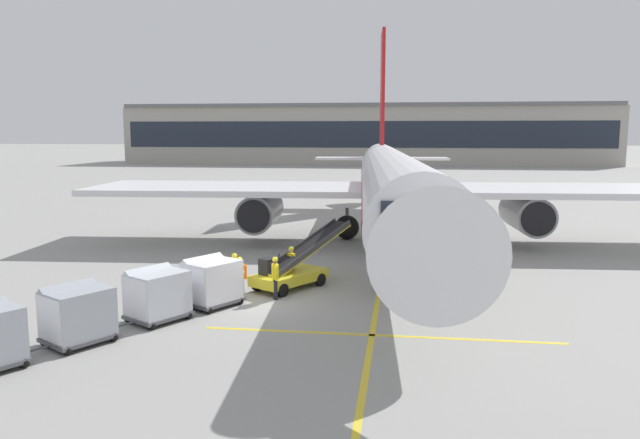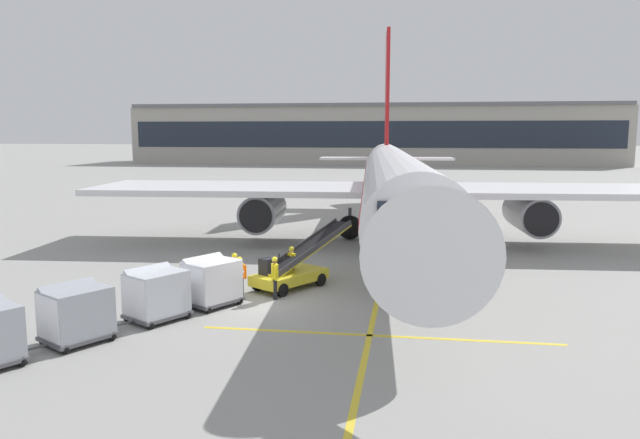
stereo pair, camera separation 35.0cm
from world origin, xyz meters
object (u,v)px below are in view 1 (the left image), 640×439
(baggage_cart_second, at_px, (157,293))
(safety_cone_engine_keepout, at_px, (320,238))
(parked_airplane, at_px, (391,182))
(belt_loader, at_px, (293,269))
(ground_crew_by_loader, at_px, (291,263))
(ground_crew_marshaller, at_px, (235,271))
(baggage_cart_third, at_px, (77,313))
(baggage_cart_lead, at_px, (211,281))
(ground_crew_wingwalker, at_px, (275,275))
(ground_crew_by_carts, at_px, (240,275))

(baggage_cart_second, height_order, safety_cone_engine_keepout, baggage_cart_second)
(parked_airplane, height_order, belt_loader, parked_airplane)
(ground_crew_by_loader, relative_size, ground_crew_marshaller, 1.00)
(parked_airplane, height_order, baggage_cart_second, parked_airplane)
(ground_crew_by_loader, distance_m, ground_crew_marshaller, 2.71)
(baggage_cart_third, relative_size, ground_crew_marshaller, 1.57)
(baggage_cart_second, xyz_separation_m, ground_crew_marshaller, (1.78, 3.85, -0.00))
(belt_loader, relative_size, safety_cone_engine_keepout, 8.63)
(baggage_cart_lead, height_order, baggage_cart_second, same)
(ground_crew_by_loader, relative_size, ground_crew_wingwalker, 1.00)
(ground_crew_by_carts, xyz_separation_m, ground_crew_wingwalker, (1.41, 0.20, 0.00))
(belt_loader, relative_size, ground_crew_marshaller, 3.01)
(belt_loader, height_order, ground_crew_marshaller, belt_loader)
(ground_crew_marshaller, xyz_separation_m, ground_crew_wingwalker, (1.82, -0.51, 0.00))
(ground_crew_marshaller, relative_size, ground_crew_wingwalker, 1.00)
(ground_crew_marshaller, bearing_deg, ground_crew_by_carts, -59.50)
(ground_crew_marshaller, relative_size, safety_cone_engine_keepout, 2.86)
(baggage_cart_lead, bearing_deg, ground_crew_by_loader, 54.93)
(parked_airplane, height_order, baggage_cart_third, parked_airplane)
(baggage_cart_second, distance_m, baggage_cart_third, 3.05)
(ground_crew_by_carts, bearing_deg, ground_crew_marshaller, 120.50)
(belt_loader, distance_m, ground_crew_wingwalker, 2.08)
(baggage_cart_second, height_order, baggage_cart_third, same)
(baggage_cart_third, height_order, ground_crew_marshaller, baggage_cart_third)
(baggage_cart_third, distance_m, ground_crew_wingwalker, 7.89)
(baggage_cart_third, xyz_separation_m, ground_crew_wingwalker, (5.16, 5.97, -0.00))
(baggage_cart_third, height_order, safety_cone_engine_keepout, baggage_cart_third)
(parked_airplane, height_order, ground_crew_wingwalker, parked_airplane)
(belt_loader, relative_size, baggage_cart_third, 1.92)
(ground_crew_wingwalker, bearing_deg, baggage_cart_third, -130.84)
(ground_crew_by_loader, bearing_deg, baggage_cart_third, -123.19)
(baggage_cart_second, relative_size, ground_crew_by_loader, 1.57)
(parked_airplane, xyz_separation_m, safety_cone_engine_keepout, (-4.30, -0.60, -3.41))
(belt_loader, distance_m, ground_crew_by_carts, 2.87)
(belt_loader, bearing_deg, ground_crew_marshaller, -145.02)
(ground_crew_marshaller, height_order, ground_crew_wingwalker, same)
(belt_loader, distance_m, ground_crew_marshaller, 2.68)
(baggage_cart_second, height_order, ground_crew_marshaller, baggage_cart_second)
(ground_crew_by_carts, xyz_separation_m, safety_cone_engine_keepout, (1.43, 13.14, -0.70))
(baggage_cart_third, distance_m, safety_cone_engine_keepout, 19.62)
(parked_airplane, xyz_separation_m, baggage_cart_lead, (-6.57, -14.80, -2.71))
(ground_crew_wingwalker, bearing_deg, ground_crew_marshaller, 164.48)
(baggage_cart_third, bearing_deg, baggage_cart_second, 59.32)
(baggage_cart_lead, relative_size, baggage_cart_second, 1.00)
(belt_loader, distance_m, ground_crew_by_loader, 0.33)
(ground_crew_marshaller, bearing_deg, baggage_cart_lead, -103.62)
(parked_airplane, xyz_separation_m, ground_crew_by_carts, (-5.73, -13.74, -2.71))
(baggage_cart_lead, distance_m, ground_crew_by_loader, 4.32)
(belt_loader, xyz_separation_m, baggage_cart_third, (-5.53, -8.01, 0.19))
(ground_crew_wingwalker, height_order, safety_cone_engine_keepout, ground_crew_wingwalker)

